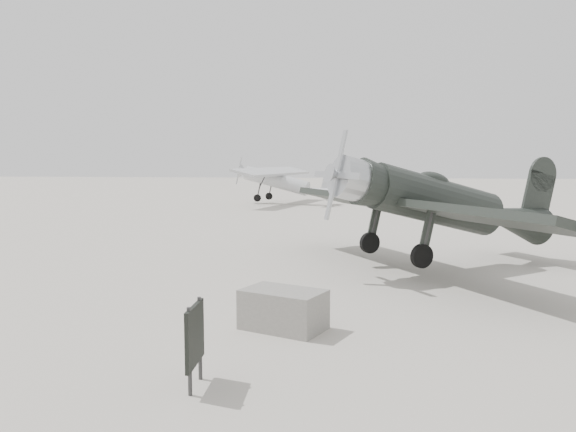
% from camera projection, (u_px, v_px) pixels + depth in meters
% --- Properties ---
extents(ground, '(160.00, 160.00, 0.00)m').
position_uv_depth(ground, '(321.00, 274.00, 16.35)').
color(ground, '#AAA397').
rests_on(ground, ground).
extents(lowwing_monoplane, '(9.27, 10.93, 3.76)m').
position_uv_depth(lowwing_monoplane, '(444.00, 204.00, 16.84)').
color(lowwing_monoplane, black).
rests_on(lowwing_monoplane, ground).
extents(highwing_monoplane, '(7.62, 10.63, 3.01)m').
position_uv_depth(highwing_monoplane, '(280.00, 178.00, 41.12)').
color(highwing_monoplane, '#B0B2B5').
rests_on(highwing_monoplane, ground).
extents(equipment_block, '(1.83, 1.52, 0.78)m').
position_uv_depth(equipment_block, '(283.00, 309.00, 11.05)').
color(equipment_block, slate).
rests_on(equipment_block, ground).
extents(sign_board, '(0.09, 0.89, 1.28)m').
position_uv_depth(sign_board, '(195.00, 336.00, 8.20)').
color(sign_board, '#333333').
rests_on(sign_board, ground).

